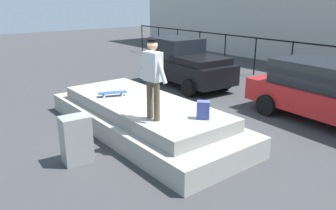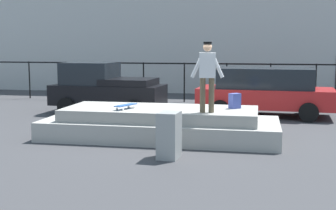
# 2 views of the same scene
# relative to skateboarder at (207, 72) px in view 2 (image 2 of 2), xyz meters

# --- Properties ---
(ground_plane) EXTENTS (60.00, 60.00, 0.00)m
(ground_plane) POSITION_rel_skateboarder_xyz_m (-1.02, 1.05, -1.84)
(ground_plane) COLOR #38383A
(concrete_ledge) EXTENTS (6.30, 2.49, 0.82)m
(concrete_ledge) POSITION_rel_skateboarder_xyz_m (-1.32, 0.59, -1.47)
(concrete_ledge) COLOR #9E9B93
(concrete_ledge) RESTS_ON ground_plane
(skateboarder) EXTENTS (0.84, 0.29, 1.77)m
(skateboarder) POSITION_rel_skateboarder_xyz_m (0.00, 0.00, 0.00)
(skateboarder) COLOR brown
(skateboarder) RESTS_ON concrete_ledge
(skateboard) EXTENTS (0.46, 0.79, 0.12)m
(skateboard) POSITION_rel_skateboarder_xyz_m (-2.17, 0.19, -0.92)
(skateboard) COLOR #264C8C
(skateboard) RESTS_ON concrete_ledge
(backpack) EXTENTS (0.34, 0.34, 0.40)m
(backpack) POSITION_rel_skateboarder_xyz_m (0.65, 0.90, -0.82)
(backpack) COLOR #3F4C99
(backpack) RESTS_ON concrete_ledge
(car_black_pickup_near) EXTENTS (4.16, 2.18, 1.87)m
(car_black_pickup_near) POSITION_rel_skateboarder_xyz_m (-4.29, 4.67, -0.91)
(car_black_pickup_near) COLOR black
(car_black_pickup_near) RESTS_ON ground_plane
(car_red_hatchback_mid) EXTENTS (4.80, 2.41, 1.70)m
(car_red_hatchback_mid) POSITION_rel_skateboarder_xyz_m (1.50, 5.09, -0.93)
(car_red_hatchback_mid) COLOR #B21E1E
(car_red_hatchback_mid) RESTS_ON ground_plane
(utility_box) EXTENTS (0.49, 0.63, 1.04)m
(utility_box) POSITION_rel_skateboarder_xyz_m (-0.66, -1.56, -1.32)
(utility_box) COLOR gray
(utility_box) RESTS_ON ground_plane
(fence_row) EXTENTS (24.06, 0.06, 1.73)m
(fence_row) POSITION_rel_skateboarder_xyz_m (-1.02, 8.46, -0.64)
(fence_row) COLOR black
(fence_row) RESTS_ON ground_plane
(warehouse_building) EXTENTS (32.79, 7.77, 6.42)m
(warehouse_building) POSITION_rel_skateboarder_xyz_m (-1.02, 15.69, 1.38)
(warehouse_building) COLOR #B2B2AD
(warehouse_building) RESTS_ON ground_plane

